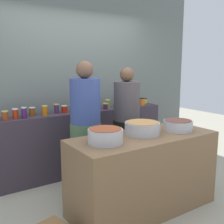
{
  "coord_description": "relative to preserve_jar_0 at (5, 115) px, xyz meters",
  "views": [
    {
      "loc": [
        -1.92,
        -2.55,
        1.67
      ],
      "look_at": [
        0.0,
        0.35,
        1.05
      ],
      "focal_mm": 43.66,
      "sensor_mm": 36.0,
      "label": 1
    }
  ],
  "objects": [
    {
      "name": "preserve_jar_11",
      "position": [
        1.63,
        0.12,
        0.01
      ],
      "size": [
        0.09,
        0.09,
        0.13
      ],
      "color": "olive",
      "rests_on": "display_shelf"
    },
    {
      "name": "preserve_jar_1",
      "position": [
        0.13,
        0.01,
        0.01
      ],
      "size": [
        0.08,
        0.08,
        0.14
      ],
      "color": "#B1290F",
      "rests_on": "display_shelf"
    },
    {
      "name": "preserve_jar_4",
      "position": [
        0.54,
        0.04,
        0.01
      ],
      "size": [
        0.08,
        0.08,
        0.14
      ],
      "color": "#D4670A",
      "rests_on": "display_shelf"
    },
    {
      "name": "ground",
      "position": [
        1.18,
        -1.04,
        -1.02
      ],
      "size": [
        12.0,
        12.0,
        0.0
      ],
      "primitive_type": "plane",
      "color": "#A6A28D"
    },
    {
      "name": "preserve_jar_15",
      "position": [
        2.4,
        0.11,
        -0.01
      ],
      "size": [
        0.09,
        0.09,
        0.1
      ],
      "color": "gold",
      "rests_on": "display_shelf"
    },
    {
      "name": "preserve_jar_13",
      "position": [
        2.13,
        0.11,
        0.01
      ],
      "size": [
        0.08,
        0.08,
        0.14
      ],
      "color": "#984328",
      "rests_on": "display_shelf"
    },
    {
      "name": "cook_in_cap",
      "position": [
        1.51,
        -0.56,
        -0.29
      ],
      "size": [
        0.38,
        0.38,
        1.62
      ],
      "color": "black",
      "rests_on": "ground"
    },
    {
      "name": "cooking_pot_left",
      "position": [
        0.67,
        -1.35,
        -0.06
      ],
      "size": [
        0.36,
        0.36,
        0.15
      ],
      "color": "#B7B7BC",
      "rests_on": "prep_table"
    },
    {
      "name": "preserve_jar_5",
      "position": [
        0.74,
        0.09,
        0.01
      ],
      "size": [
        0.07,
        0.07,
        0.14
      ],
      "color": "#41264C",
      "rests_on": "display_shelf"
    },
    {
      "name": "cooking_pot_center",
      "position": [
        1.2,
        -1.28,
        -0.07
      ],
      "size": [
        0.4,
        0.4,
        0.14
      ],
      "color": "#B7B7BC",
      "rests_on": "prep_table"
    },
    {
      "name": "preserve_jar_0",
      "position": [
        0.0,
        0.0,
        0.0
      ],
      "size": [
        0.08,
        0.08,
        0.12
      ],
      "color": "#8B3612",
      "rests_on": "display_shelf"
    },
    {
      "name": "preserve_jar_12",
      "position": [
        1.92,
        0.04,
        0.0
      ],
      "size": [
        0.09,
        0.09,
        0.12
      ],
      "color": "#973626",
      "rests_on": "display_shelf"
    },
    {
      "name": "preserve_jar_10",
      "position": [
        1.51,
        -0.01,
        -0.01
      ],
      "size": [
        0.08,
        0.08,
        0.1
      ],
      "color": "#481C49",
      "rests_on": "display_shelf"
    },
    {
      "name": "preserve_jar_8",
      "position": [
        1.18,
        0.13,
        -0.01
      ],
      "size": [
        0.09,
        0.09,
        0.1
      ],
      "color": "#275B27",
      "rests_on": "display_shelf"
    },
    {
      "name": "preserve_jar_6",
      "position": [
        0.85,
        0.08,
        -0.01
      ],
      "size": [
        0.09,
        0.09,
        0.11
      ],
      "color": "#AA210F",
      "rests_on": "display_shelf"
    },
    {
      "name": "cook_with_tongs",
      "position": [
        0.85,
        -0.58,
        -0.25
      ],
      "size": [
        0.4,
        0.4,
        1.71
      ],
      "color": "#466543",
      "rests_on": "ground"
    },
    {
      "name": "preserve_jar_7",
      "position": [
        0.98,
        0.08,
        -0.01
      ],
      "size": [
        0.07,
        0.07,
        0.11
      ],
      "color": "red",
      "rests_on": "display_shelf"
    },
    {
      "name": "display_shelf",
      "position": [
        1.18,
        0.06,
        -0.54
      ],
      "size": [
        2.7,
        0.36,
        0.96
      ],
      "primitive_type": "cube",
      "color": "#382E3A",
      "rests_on": "ground"
    },
    {
      "name": "preserve_jar_14",
      "position": [
        2.28,
        0.01,
        0.0
      ],
      "size": [
        0.09,
        0.09,
        0.12
      ],
      "color": "orange",
      "rests_on": "display_shelf"
    },
    {
      "name": "storefront_wall",
      "position": [
        1.18,
        0.41,
        0.48
      ],
      "size": [
        4.8,
        0.12,
        3.0
      ],
      "primitive_type": "cube",
      "color": "slate",
      "rests_on": "ground"
    },
    {
      "name": "cooking_pot_right",
      "position": [
        1.66,
        -1.39,
        -0.08
      ],
      "size": [
        0.35,
        0.35,
        0.13
      ],
      "color": "#B7B7BC",
      "rests_on": "prep_table"
    },
    {
      "name": "prep_table",
      "position": [
        1.18,
        -1.34,
        -0.58
      ],
      "size": [
        1.7,
        0.7,
        0.88
      ],
      "primitive_type": "cube",
      "color": "brown",
      "rests_on": "ground"
    },
    {
      "name": "preserve_jar_3",
      "position": [
        0.38,
        0.11,
        -0.0
      ],
      "size": [
        0.09,
        0.09,
        0.12
      ],
      "color": "brown",
      "rests_on": "display_shelf"
    },
    {
      "name": "preserve_jar_9",
      "position": [
        1.33,
        0.1,
        0.0
      ],
      "size": [
        0.08,
        0.08,
        0.13
      ],
      "color": "gold",
      "rests_on": "display_shelf"
    },
    {
      "name": "preserve_jar_2",
      "position": [
        0.24,
        -0.01,
        0.01
      ],
      "size": [
        0.07,
        0.07,
        0.15
      ],
      "color": "#431A5B",
      "rests_on": "display_shelf"
    }
  ]
}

